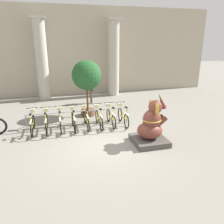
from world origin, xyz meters
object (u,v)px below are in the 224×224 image
bicycle_3 (73,120)px  elephant_statue (151,127)px  bicycle_0 (33,124)px  bicycle_6 (111,117)px  person_pedestrian (91,88)px  bicycle_1 (47,123)px  bicycle_7 (123,116)px  potted_tree (87,77)px  bicycle_2 (60,121)px  bicycle_5 (99,118)px  bicycle_4 (86,119)px

bicycle_3 → elephant_statue: size_ratio=0.83×
bicycle_0 → elephant_statue: 4.91m
bicycle_6 → person_pedestrian: (-0.25, 3.92, 0.58)m
elephant_statue → person_pedestrian: 6.26m
bicycle_1 → elephant_statue: 4.40m
bicycle_7 → elephant_statue: elephant_statue is taller
bicycle_1 → potted_tree: size_ratio=0.58×
bicycle_0 → person_pedestrian: bearing=51.4°
person_pedestrian → elephant_statue: bearing=-78.6°
bicycle_2 → bicycle_3: (0.57, -0.04, 0.00)m
bicycle_3 → bicycle_5: same height
bicycle_4 → bicycle_7: bearing=-2.1°
potted_tree → bicycle_1: bearing=-140.3°
bicycle_1 → person_pedestrian: bearing=56.9°
bicycle_4 → bicycle_6: same height
bicycle_6 → bicycle_0: bearing=-179.7°
bicycle_5 → potted_tree: bearing=98.4°
bicycle_2 → bicycle_5: size_ratio=1.00×
bicycle_4 → person_pedestrian: 4.05m
bicycle_3 → person_pedestrian: bearing=69.9°
bicycle_4 → bicycle_5: 0.57m
bicycle_1 → bicycle_0: bearing=177.8°
bicycle_0 → bicycle_7: (3.96, -0.04, 0.00)m
bicycle_6 → bicycle_7: 0.57m
bicycle_5 → bicycle_4: bearing=174.3°
bicycle_6 → bicycle_4: bearing=179.6°
bicycle_0 → bicycle_2: same height
bicycle_2 → bicycle_7: 2.83m
bicycle_7 → potted_tree: 2.70m
bicycle_7 → bicycle_5: bearing=179.7°
bicycle_4 → bicycle_0: bearing=-179.3°
bicycle_1 → elephant_statue: elephant_statue is taller
bicycle_3 → elephant_statue: elephant_statue is taller
bicycle_4 → person_pedestrian: bearing=77.3°
potted_tree → bicycle_3: bearing=-117.8°
bicycle_3 → person_pedestrian: (1.45, 3.97, 0.58)m
elephant_statue → potted_tree: (-1.80, 3.84, 1.33)m
bicycle_3 → potted_tree: (0.89, 1.68, 1.59)m
bicycle_1 → bicycle_2: same height
bicycle_0 → bicycle_3: same height
bicycle_2 → elephant_statue: 3.93m
bicycle_6 → elephant_statue: elephant_statue is taller
bicycle_2 → bicycle_4: same height
bicycle_3 → bicycle_6: 1.70m
bicycle_1 → bicycle_3: bearing=-0.4°
bicycle_7 → elephant_statue: bearing=-78.9°
bicycle_3 → potted_tree: potted_tree is taller
bicycle_6 → elephant_statue: bearing=-65.9°
bicycle_3 → bicycle_5: (1.13, -0.00, 0.00)m
bicycle_4 → elephant_statue: 3.07m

